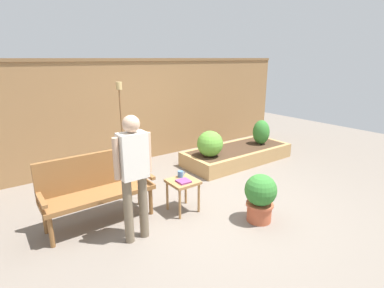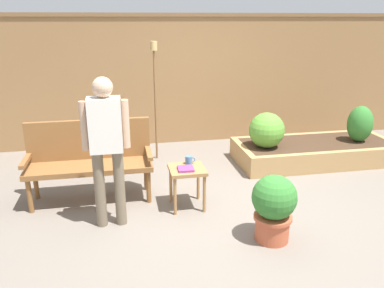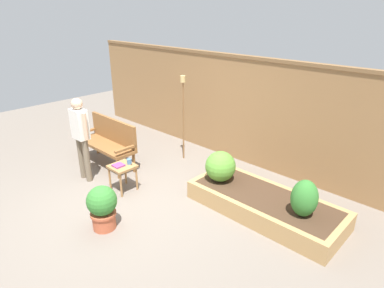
# 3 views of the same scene
# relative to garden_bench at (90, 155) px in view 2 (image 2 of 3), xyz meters

# --- Properties ---
(ground_plane) EXTENTS (14.00, 14.00, 0.00)m
(ground_plane) POSITION_rel_garden_bench_xyz_m (1.46, -0.60, -0.54)
(ground_plane) COLOR #70665B
(fence_back) EXTENTS (8.40, 0.14, 2.16)m
(fence_back) POSITION_rel_garden_bench_xyz_m (1.46, 2.00, 0.55)
(fence_back) COLOR olive
(fence_back) RESTS_ON ground_plane
(garden_bench) EXTENTS (1.44, 0.48, 0.94)m
(garden_bench) POSITION_rel_garden_bench_xyz_m (0.00, 0.00, 0.00)
(garden_bench) COLOR brown
(garden_bench) RESTS_ON ground_plane
(side_table) EXTENTS (0.40, 0.40, 0.48)m
(side_table) POSITION_rel_garden_bench_xyz_m (1.08, -0.47, -0.15)
(side_table) COLOR #9E7042
(side_table) RESTS_ON ground_plane
(cup_on_table) EXTENTS (0.12, 0.08, 0.09)m
(cup_on_table) POSITION_rel_garden_bench_xyz_m (1.13, -0.35, -0.02)
(cup_on_table) COLOR teal
(cup_on_table) RESTS_ON side_table
(book_on_table) EXTENTS (0.18, 0.18, 0.03)m
(book_on_table) POSITION_rel_garden_bench_xyz_m (1.06, -0.53, -0.05)
(book_on_table) COLOR #7F3875
(book_on_table) RESTS_ON side_table
(potted_boxwood) EXTENTS (0.43, 0.43, 0.67)m
(potted_boxwood) POSITION_rel_garden_bench_xyz_m (1.78, -1.31, -0.17)
(potted_boxwood) COLOR #B75638
(potted_boxwood) RESTS_ON ground_plane
(raised_planter_bed) EXTENTS (2.40, 1.00, 0.30)m
(raised_planter_bed) POSITION_rel_garden_bench_xyz_m (3.27, 0.63, -0.39)
(raised_planter_bed) COLOR #AD8451
(raised_planter_bed) RESTS_ON ground_plane
(shrub_near_bench) EXTENTS (0.51, 0.51, 0.51)m
(shrub_near_bench) POSITION_rel_garden_bench_xyz_m (2.43, 0.55, 0.01)
(shrub_near_bench) COLOR brown
(shrub_near_bench) RESTS_ON raised_planter_bed
(shrub_far_corner) EXTENTS (0.37, 0.37, 0.54)m
(shrub_far_corner) POSITION_rel_garden_bench_xyz_m (3.91, 0.55, 0.03)
(shrub_far_corner) COLOR brown
(shrub_far_corner) RESTS_ON raised_planter_bed
(tiki_torch) EXTENTS (0.10, 0.10, 1.77)m
(tiki_torch) POSITION_rel_garden_bench_xyz_m (0.91, 1.20, 0.66)
(tiki_torch) COLOR brown
(tiki_torch) RESTS_ON ground_plane
(person_by_bench) EXTENTS (0.47, 0.20, 1.56)m
(person_by_bench) POSITION_rel_garden_bench_xyz_m (0.23, -0.71, 0.39)
(person_by_bench) COLOR #70604C
(person_by_bench) RESTS_ON ground_plane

